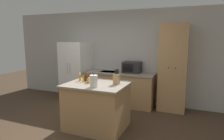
# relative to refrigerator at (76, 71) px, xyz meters

# --- Properties ---
(ground_plane) EXTENTS (14.00, 14.00, 0.00)m
(ground_plane) POSITION_rel_refrigerator_xyz_m (1.25, -1.93, -0.86)
(ground_plane) COLOR #423021
(wall_back) EXTENTS (7.20, 0.06, 2.60)m
(wall_back) POSITION_rel_refrigerator_xyz_m (1.25, 0.40, 0.44)
(wall_back) COLOR #B2B2AD
(wall_back) RESTS_ON ground_plane
(refrigerator) EXTENTS (0.75, 0.76, 1.71)m
(refrigerator) POSITION_rel_refrigerator_xyz_m (0.00, 0.00, 0.00)
(refrigerator) COLOR white
(refrigerator) RESTS_ON ground_plane
(back_counter) EXTENTS (1.93, 0.68, 0.90)m
(back_counter) POSITION_rel_refrigerator_xyz_m (1.38, 0.05, -0.40)
(back_counter) COLOR tan
(back_counter) RESTS_ON ground_plane
(pantry_cabinet) EXTENTS (0.67, 0.53, 2.18)m
(pantry_cabinet) POSITION_rel_refrigerator_xyz_m (2.77, 0.11, 0.23)
(pantry_cabinet) COLOR tan
(pantry_cabinet) RESTS_ON ground_plane
(kitchen_island) EXTENTS (1.21, 0.97, 0.93)m
(kitchen_island) POSITION_rel_refrigerator_xyz_m (1.47, -1.54, -0.39)
(kitchen_island) COLOR tan
(kitchen_island) RESTS_ON ground_plane
(microwave) EXTENTS (0.47, 0.40, 0.30)m
(microwave) POSITION_rel_refrigerator_xyz_m (1.69, 0.15, 0.19)
(microwave) COLOR #232326
(microwave) RESTS_ON back_counter
(knife_block) EXTENTS (0.12, 0.09, 0.31)m
(knife_block) POSITION_rel_refrigerator_xyz_m (1.86, -1.46, 0.19)
(knife_block) COLOR tan
(knife_block) RESTS_ON kitchen_island
(spice_bottle_tall_dark) EXTENTS (0.04, 0.04, 0.17)m
(spice_bottle_tall_dark) POSITION_rel_refrigerator_xyz_m (1.04, -1.46, 0.16)
(spice_bottle_tall_dark) COLOR orange
(spice_bottle_tall_dark) RESTS_ON kitchen_island
(spice_bottle_short_red) EXTENTS (0.04, 0.04, 0.17)m
(spice_bottle_short_red) POSITION_rel_refrigerator_xyz_m (1.15, -1.52, 0.15)
(spice_bottle_short_red) COLOR gold
(spice_bottle_short_red) RESTS_ON kitchen_island
(spice_bottle_amber_oil) EXTENTS (0.05, 0.05, 0.18)m
(spice_bottle_amber_oil) POSITION_rel_refrigerator_xyz_m (1.24, -1.46, 0.16)
(spice_bottle_amber_oil) COLOR #563319
(spice_bottle_amber_oil) RESTS_ON kitchen_island
(spice_bottle_green_herb) EXTENTS (0.06, 0.06, 0.12)m
(spice_bottle_green_herb) POSITION_rel_refrigerator_xyz_m (1.15, -1.43, 0.13)
(spice_bottle_green_herb) COLOR #563319
(spice_bottle_green_herb) RESTS_ON kitchen_island
(spice_bottle_pale_salt) EXTENTS (0.06, 0.06, 0.10)m
(spice_bottle_pale_salt) POSITION_rel_refrigerator_xyz_m (1.27, -1.53, 0.12)
(spice_bottle_pale_salt) COLOR orange
(spice_bottle_pale_salt) RESTS_ON kitchen_island
(spice_bottle_orange_cap) EXTENTS (0.04, 0.04, 0.12)m
(spice_bottle_orange_cap) POSITION_rel_refrigerator_xyz_m (1.32, -1.60, 0.13)
(spice_bottle_orange_cap) COLOR gold
(spice_bottle_orange_cap) RESTS_ON kitchen_island
(kettle) EXTENTS (0.15, 0.15, 0.25)m
(kettle) POSITION_rel_refrigerator_xyz_m (1.56, -1.83, 0.19)
(kettle) COLOR white
(kettle) RESTS_ON kitchen_island
(fire_extinguisher) EXTENTS (0.11, 0.11, 0.42)m
(fire_extinguisher) POSITION_rel_refrigerator_xyz_m (-0.58, -0.03, -0.67)
(fire_extinguisher) COLOR red
(fire_extinguisher) RESTS_ON ground_plane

